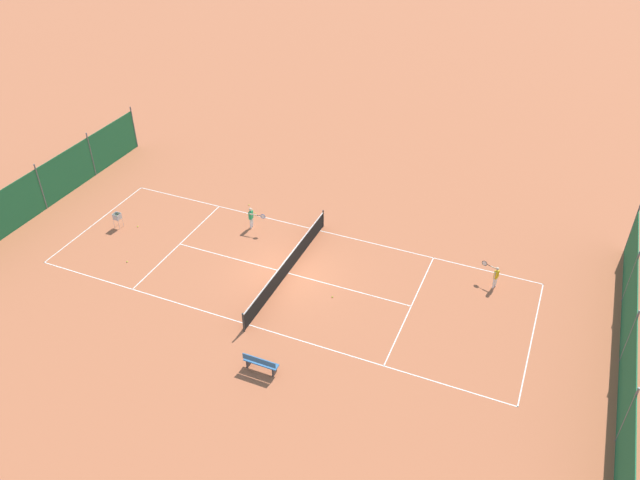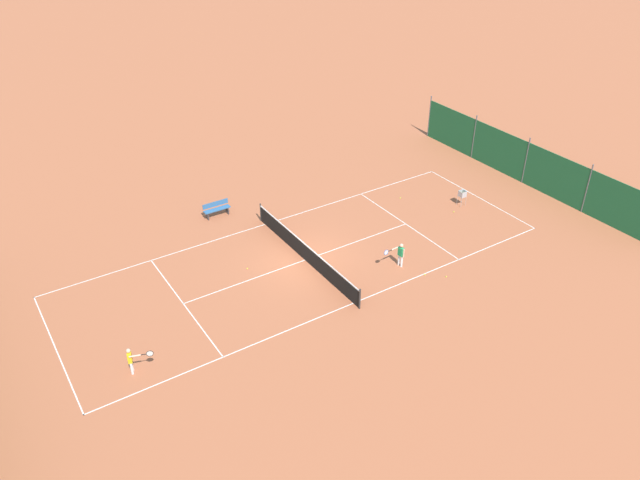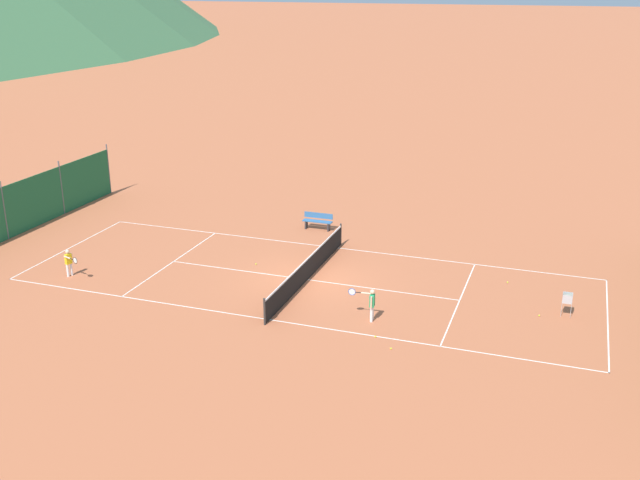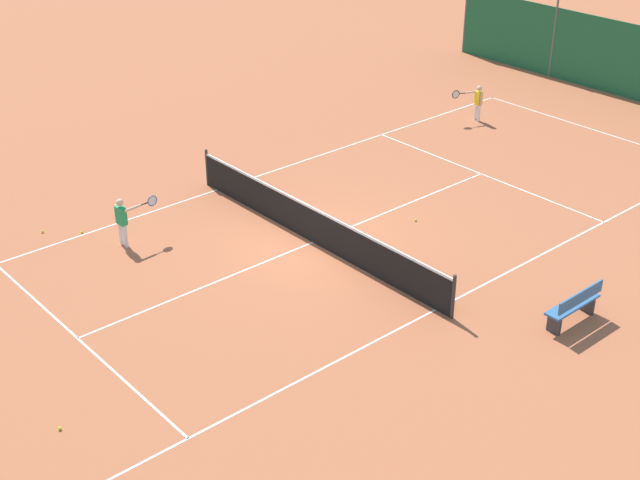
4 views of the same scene
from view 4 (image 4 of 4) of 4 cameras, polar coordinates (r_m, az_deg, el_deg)
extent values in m
plane|color=#B7603D|center=(22.05, -0.44, -0.15)|extent=(600.00, 600.00, 0.00)
cube|color=white|center=(30.46, 16.95, 6.82)|extent=(8.25, 0.05, 0.01)
cube|color=white|center=(24.98, -6.58, 3.22)|extent=(0.05, 23.85, 0.01)
cube|color=white|center=(19.53, 7.43, -4.43)|extent=(0.05, 23.85, 0.01)
cube|color=white|center=(26.23, 10.27, 4.20)|extent=(8.20, 0.05, 0.01)
cube|color=white|center=(19.12, -15.25, -6.09)|extent=(8.20, 0.05, 0.01)
cube|color=white|center=(22.04, -0.44, -0.14)|extent=(0.05, 12.80, 0.01)
cylinder|color=#2D2D2D|center=(25.11, -7.23, 4.63)|extent=(0.08, 0.08, 1.06)
cylinder|color=#2D2D2D|center=(19.01, 8.53, -3.63)|extent=(0.08, 0.08, 1.06)
cube|color=black|center=(21.83, -0.44, 0.91)|extent=(9.10, 0.02, 0.91)
cube|color=white|center=(21.62, -0.45, 2.03)|extent=(9.10, 0.04, 0.06)
cylinder|color=#59595E|center=(37.64, 9.29, 13.92)|extent=(0.08, 0.08, 2.90)
cylinder|color=#59595E|center=(35.14, 14.72, 12.38)|extent=(0.08, 0.08, 2.90)
cylinder|color=white|center=(30.19, 10.12, 7.99)|extent=(0.10, 0.10, 0.56)
cylinder|color=white|center=(30.33, 9.95, 8.10)|extent=(0.10, 0.10, 0.56)
cube|color=yellow|center=(30.09, 10.11, 8.93)|extent=(0.31, 0.23, 0.43)
sphere|color=beige|center=(29.99, 10.17, 9.53)|extent=(0.17, 0.17, 0.17)
cylinder|color=beige|center=(29.96, 10.28, 8.83)|extent=(0.06, 0.06, 0.43)
cylinder|color=beige|center=(30.07, 9.61, 9.31)|extent=(0.20, 0.43, 0.06)
cylinder|color=black|center=(29.91, 9.09, 9.25)|extent=(0.09, 0.20, 0.03)
torus|color=black|center=(29.79, 8.69, 9.20)|extent=(0.11, 0.27, 0.28)
cylinder|color=silver|center=(29.79, 8.69, 9.20)|extent=(0.09, 0.24, 0.25)
cylinder|color=white|center=(22.36, -12.61, 0.41)|extent=(0.11, 0.11, 0.59)
cylinder|color=white|center=(22.22, -12.34, 0.25)|extent=(0.11, 0.11, 0.59)
cube|color=#239E5B|center=(22.06, -12.61, 1.54)|extent=(0.30, 0.18, 0.46)
sphere|color=beige|center=(21.91, -12.71, 2.35)|extent=(0.18, 0.18, 0.18)
cylinder|color=beige|center=(22.20, -12.87, 1.68)|extent=(0.07, 0.07, 0.46)
cylinder|color=beige|center=(21.95, -11.90, 2.01)|extent=(0.10, 0.46, 0.07)
cylinder|color=black|center=(22.11, -11.20, 2.28)|extent=(0.04, 0.21, 0.03)
torus|color=#1E4CB2|center=(22.23, -10.68, 2.48)|extent=(0.04, 0.28, 0.28)
cylinder|color=silver|center=(22.23, -10.68, 2.48)|extent=(0.02, 0.25, 0.25)
sphere|color=#CCE033|center=(16.80, -16.31, -11.50)|extent=(0.07, 0.07, 0.07)
sphere|color=#CCE033|center=(23.24, -14.99, 0.49)|extent=(0.07, 0.07, 0.07)
sphere|color=#CCE033|center=(23.19, 6.13, 1.28)|extent=(0.07, 0.07, 0.07)
sphere|color=#CCE033|center=(23.55, -17.34, 0.51)|extent=(0.07, 0.07, 0.07)
cube|color=#336699|center=(19.46, 15.87, -4.00)|extent=(0.36, 1.50, 0.05)
cube|color=#336699|center=(19.26, 16.36, -3.52)|extent=(0.04, 1.50, 0.28)
cube|color=#333338|center=(19.14, 14.76, -5.20)|extent=(0.32, 0.06, 0.44)
cube|color=#333338|center=(20.02, 16.77, -3.91)|extent=(0.32, 0.06, 0.44)
camera|label=1|loc=(26.33, 78.27, 28.78)|focal=35.00mm
camera|label=2|loc=(45.28, -7.03, 36.57)|focal=35.00mm
camera|label=3|loc=(42.19, -41.87, 24.15)|focal=42.00mm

